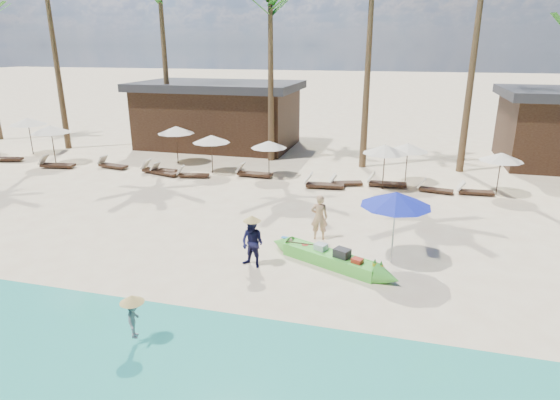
# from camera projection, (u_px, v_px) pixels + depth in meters

# --- Properties ---
(ground) EXTENTS (240.00, 240.00, 0.00)m
(ground) POSITION_uv_depth(u_px,v_px,m) (249.00, 270.00, 14.49)
(ground) COLOR beige
(ground) RESTS_ON ground
(wet_sand_strip) EXTENTS (240.00, 4.50, 0.01)m
(wet_sand_strip) POSITION_uv_depth(u_px,v_px,m) (175.00, 374.00, 9.90)
(wet_sand_strip) COLOR tan
(wet_sand_strip) RESTS_ON ground
(green_canoe) EXTENTS (4.91, 2.42, 0.66)m
(green_canoe) POSITION_uv_depth(u_px,v_px,m) (330.00, 258.00, 14.76)
(green_canoe) COLOR #51CD3E
(green_canoe) RESTS_ON ground
(tourist) EXTENTS (0.66, 0.49, 1.66)m
(tourist) POSITION_uv_depth(u_px,v_px,m) (319.00, 217.00, 16.57)
(tourist) COLOR tan
(tourist) RESTS_ON ground
(vendor_green) EXTENTS (0.91, 0.80, 1.58)m
(vendor_green) POSITION_uv_depth(u_px,v_px,m) (252.00, 243.00, 14.49)
(vendor_green) COLOR #16163E
(vendor_green) RESTS_ON ground
(vendor_yellow) EXTENTS (0.56, 0.71, 0.97)m
(vendor_yellow) POSITION_uv_depth(u_px,v_px,m) (134.00, 319.00, 10.72)
(vendor_yellow) COLOR gray
(vendor_yellow) RESTS_ON ground
(blue_umbrella) EXTENTS (2.20, 2.20, 2.36)m
(blue_umbrella) POSITION_uv_depth(u_px,v_px,m) (396.00, 199.00, 14.34)
(blue_umbrella) COLOR #99999E
(blue_umbrella) RESTS_ON ground
(resort_parasol_1) EXTENTS (2.24, 2.24, 2.31)m
(resort_parasol_1) POSITION_uv_depth(u_px,v_px,m) (28.00, 121.00, 29.33)
(resort_parasol_1) COLOR #392517
(resort_parasol_1) RESTS_ON ground
(lounger_1_right) EXTENTS (1.93, 1.01, 0.63)m
(lounger_1_right) POSITION_uv_depth(u_px,v_px,m) (5.00, 158.00, 27.94)
(lounger_1_right) COLOR #392517
(lounger_1_right) RESTS_ON ground
(resort_parasol_2) EXTENTS (2.20, 2.20, 2.27)m
(resort_parasol_2) POSITION_uv_depth(u_px,v_px,m) (51.00, 129.00, 26.83)
(resort_parasol_2) COLOR #392517
(resort_parasol_2) RESTS_ON ground
(lounger_2_left) EXTENTS (2.03, 0.90, 0.67)m
(lounger_2_left) POSITION_uv_depth(u_px,v_px,m) (55.00, 164.00, 26.48)
(lounger_2_left) COLOR #392517
(lounger_2_left) RESTS_ON ground
(resort_parasol_3) EXTENTS (2.12, 2.12, 2.18)m
(resort_parasol_3) POSITION_uv_depth(u_px,v_px,m) (176.00, 130.00, 27.05)
(resort_parasol_3) COLOR #392517
(resort_parasol_3) RESTS_ON ground
(lounger_3_left) EXTENTS (1.87, 0.83, 0.61)m
(lounger_3_left) POSITION_uv_depth(u_px,v_px,m) (111.00, 165.00, 26.45)
(lounger_3_left) COLOR #392517
(lounger_3_left) RESTS_ON ground
(lounger_3_right) EXTENTS (1.95, 0.64, 0.66)m
(lounger_3_right) POSITION_uv_depth(u_px,v_px,m) (157.00, 169.00, 25.40)
(lounger_3_right) COLOR #392517
(lounger_3_right) RESTS_ON ground
(resort_parasol_4) EXTENTS (2.02, 2.02, 2.08)m
(resort_parasol_4) POSITION_uv_depth(u_px,v_px,m) (211.00, 139.00, 24.94)
(resort_parasol_4) COLOR #392517
(resort_parasol_4) RESTS_ON ground
(lounger_4_left) EXTENTS (1.78, 0.97, 0.58)m
(lounger_4_left) POSITION_uv_depth(u_px,v_px,m) (163.00, 172.00, 25.02)
(lounger_4_left) COLOR #392517
(lounger_4_left) RESTS_ON ground
(lounger_4_right) EXTENTS (1.72, 0.82, 0.56)m
(lounger_4_right) POSITION_uv_depth(u_px,v_px,m) (191.00, 174.00, 24.55)
(lounger_4_right) COLOR #392517
(lounger_4_right) RESTS_ON ground
(resort_parasol_5) EXTENTS (1.87, 1.87, 1.93)m
(resort_parasol_5) POSITION_uv_depth(u_px,v_px,m) (269.00, 144.00, 24.23)
(resort_parasol_5) COLOR #392517
(resort_parasol_5) RESTS_ON ground
(lounger_5_left) EXTENTS (1.95, 0.66, 0.65)m
(lounger_5_left) POSITION_uv_depth(u_px,v_px,m) (252.00, 173.00, 24.71)
(lounger_5_left) COLOR #392517
(lounger_5_left) RESTS_ON ground
(resort_parasol_6) EXTENTS (2.11, 2.11, 2.18)m
(resort_parasol_6) POSITION_uv_depth(u_px,v_px,m) (385.00, 149.00, 22.08)
(resort_parasol_6) COLOR #392517
(resort_parasol_6) RESTS_ON ground
(lounger_6_left) EXTENTS (1.98, 0.79, 0.65)m
(lounger_6_left) POSITION_uv_depth(u_px,v_px,m) (322.00, 184.00, 22.73)
(lounger_6_left) COLOR #392517
(lounger_6_left) RESTS_ON ground
(lounger_6_right) EXTENTS (1.71, 0.99, 0.56)m
(lounger_6_right) POSITION_uv_depth(u_px,v_px,m) (344.00, 182.00, 23.14)
(lounger_6_right) COLOR #392517
(lounger_6_right) RESTS_ON ground
(resort_parasol_7) EXTENTS (1.99, 1.99, 2.05)m
(resort_parasol_7) POSITION_uv_depth(u_px,v_px,m) (408.00, 147.00, 23.03)
(resort_parasol_7) COLOR #392517
(resort_parasol_7) RESTS_ON ground
(lounger_7_left) EXTENTS (1.93, 0.66, 0.65)m
(lounger_7_left) POSITION_uv_depth(u_px,v_px,m) (385.00, 182.00, 22.96)
(lounger_7_left) COLOR #392517
(lounger_7_left) RESTS_ON ground
(lounger_7_right) EXTENTS (1.68, 0.76, 0.55)m
(lounger_7_right) POSITION_uv_depth(u_px,v_px,m) (434.00, 189.00, 22.08)
(lounger_7_right) COLOR #392517
(lounger_7_right) RESTS_ON ground
(resort_parasol_8) EXTENTS (1.93, 1.93, 1.99)m
(resort_parasol_8) POSITION_uv_depth(u_px,v_px,m) (501.00, 157.00, 21.27)
(resort_parasol_8) COLOR #392517
(resort_parasol_8) RESTS_ON ground
(lounger_8_left) EXTENTS (1.67, 0.60, 0.56)m
(lounger_8_left) POSITION_uv_depth(u_px,v_px,m) (473.00, 191.00, 21.75)
(lounger_8_left) COLOR #392517
(lounger_8_left) RESTS_ON ground
(palm_2) EXTENTS (2.08, 2.08, 11.33)m
(palm_2) POSITION_uv_depth(u_px,v_px,m) (160.00, 0.00, 27.98)
(palm_2) COLOR brown
(palm_2) RESTS_ON ground
(palm_3) EXTENTS (2.08, 2.08, 10.52)m
(palm_3) POSITION_uv_depth(u_px,v_px,m) (270.00, 8.00, 25.71)
(palm_3) COLOR brown
(palm_3) RESTS_ON ground
(pavilion_west) EXTENTS (10.80, 6.60, 4.30)m
(pavilion_west) POSITION_uv_depth(u_px,v_px,m) (219.00, 114.00, 31.81)
(pavilion_west) COLOR #392517
(pavilion_west) RESTS_ON ground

